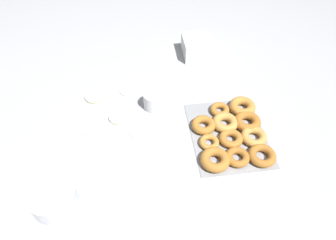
# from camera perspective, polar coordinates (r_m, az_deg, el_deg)

# --- Properties ---
(ground_plane) EXTENTS (3.00, 3.00, 0.00)m
(ground_plane) POSITION_cam_1_polar(r_m,az_deg,el_deg) (1.35, -5.52, 0.82)
(ground_plane) COLOR #B2B5BA
(pancake_0) EXTENTS (0.10, 0.10, 0.01)m
(pancake_0) POSITION_cam_1_polar(r_m,az_deg,el_deg) (1.35, -9.11, 0.62)
(pancake_0) COLOR silver
(pancake_0) RESTS_ON ground_plane
(pancake_1) EXTENTS (0.10, 0.10, 0.01)m
(pancake_1) POSITION_cam_1_polar(r_m,az_deg,el_deg) (1.47, -13.59, 4.49)
(pancake_1) COLOR beige
(pancake_1) RESTS_ON ground_plane
(pancake_2) EXTENTS (0.10, 0.10, 0.01)m
(pancake_2) POSITION_cam_1_polar(r_m,az_deg,el_deg) (1.47, -7.24, 5.81)
(pancake_2) COLOR silver
(pancake_2) RESTS_ON ground_plane
(pancake_3) EXTENTS (0.10, 0.10, 0.01)m
(pancake_3) POSITION_cam_1_polar(r_m,az_deg,el_deg) (1.33, -14.17, -1.46)
(pancake_3) COLOR beige
(pancake_3) RESTS_ON ground_plane
(pancake_4) EXTENTS (0.09, 0.09, 0.01)m
(pancake_4) POSITION_cam_1_polar(r_m,az_deg,el_deg) (1.28, -5.41, -2.10)
(pancake_4) COLOR silver
(pancake_4) RESTS_ON ground_plane
(pancake_5) EXTENTS (0.11, 0.11, 0.01)m
(pancake_5) POSITION_cam_1_polar(r_m,az_deg,el_deg) (1.24, -13.72, -6.24)
(pancake_5) COLOR silver
(pancake_5) RESTS_ON ground_plane
(donut_tray) EXTENTS (0.39, 0.31, 0.04)m
(donut_tray) POSITION_cam_1_polar(r_m,az_deg,el_deg) (1.28, 12.19, -2.35)
(donut_tray) COLOR #93969B
(donut_tray) RESTS_ON ground_plane
(batter_bowl) EXTENTS (0.16, 0.16, 0.07)m
(batter_bowl) POSITION_cam_1_polar(r_m,az_deg,el_deg) (1.14, -21.01, -13.80)
(batter_bowl) COLOR white
(batter_bowl) RESTS_ON ground_plane
(container_stack) EXTENTS (0.16, 0.15, 0.10)m
(container_stack) POSITION_cam_1_polar(r_m,az_deg,el_deg) (1.67, 5.56, 13.62)
(container_stack) COLOR white
(container_stack) RESTS_ON ground_plane
(paper_cup) EXTENTS (0.08, 0.08, 0.08)m
(paper_cup) POSITION_cam_1_polar(r_m,az_deg,el_deg) (1.35, -2.90, 3.69)
(paper_cup) COLOR white
(paper_cup) RESTS_ON ground_plane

